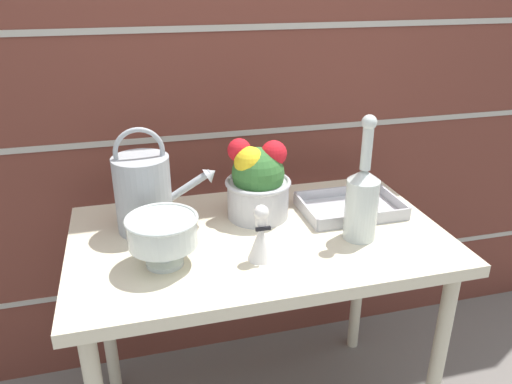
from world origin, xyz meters
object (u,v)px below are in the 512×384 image
(figurine_vase, at_px, (261,238))
(wire_tray, at_px, (350,208))
(crystal_pedestal_bowl, at_px, (163,232))
(glass_decanter, at_px, (362,199))
(watering_can, at_px, (144,192))
(flower_planter, at_px, (257,181))

(figurine_vase, bearing_deg, wire_tray, 30.53)
(crystal_pedestal_bowl, height_order, glass_decanter, glass_decanter)
(watering_can, xyz_separation_m, figurine_vase, (0.28, -0.25, -0.06))
(watering_can, height_order, wire_tray, watering_can)
(flower_planter, relative_size, glass_decanter, 0.69)
(crystal_pedestal_bowl, distance_m, flower_planter, 0.38)
(crystal_pedestal_bowl, bearing_deg, watering_can, 98.27)
(crystal_pedestal_bowl, bearing_deg, wire_tray, 15.65)
(watering_can, distance_m, flower_planter, 0.34)
(watering_can, relative_size, figurine_vase, 1.99)
(crystal_pedestal_bowl, relative_size, wire_tray, 0.61)
(glass_decanter, relative_size, wire_tray, 1.17)
(glass_decanter, height_order, figurine_vase, glass_decanter)
(flower_planter, distance_m, wire_tray, 0.32)
(watering_can, bearing_deg, figurine_vase, -41.83)
(watering_can, xyz_separation_m, flower_planter, (0.34, -0.00, -0.00))
(crystal_pedestal_bowl, relative_size, flower_planter, 0.75)
(watering_can, distance_m, glass_decanter, 0.63)
(figurine_vase, xyz_separation_m, wire_tray, (0.35, 0.21, -0.05))
(watering_can, relative_size, wire_tray, 1.01)
(flower_planter, height_order, glass_decanter, glass_decanter)
(figurine_vase, bearing_deg, watering_can, 138.17)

